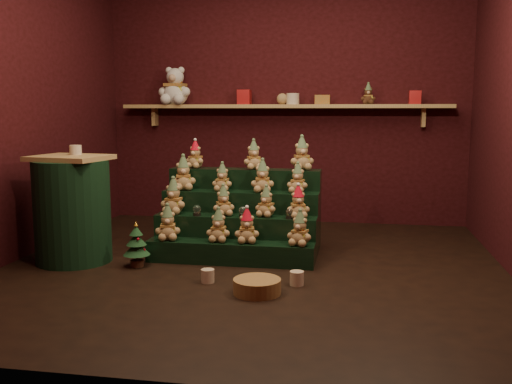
% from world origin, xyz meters
% --- Properties ---
extents(ground, '(4.00, 4.00, 0.00)m').
position_xyz_m(ground, '(0.00, 0.00, 0.00)').
color(ground, black).
rests_on(ground, ground).
extents(back_wall, '(4.00, 0.10, 2.80)m').
position_xyz_m(back_wall, '(0.00, 2.05, 1.40)').
color(back_wall, black).
rests_on(back_wall, ground).
extents(front_wall, '(4.00, 0.10, 2.80)m').
position_xyz_m(front_wall, '(0.00, -2.05, 1.40)').
color(front_wall, black).
rests_on(front_wall, ground).
extents(left_wall, '(0.10, 4.00, 2.80)m').
position_xyz_m(left_wall, '(-2.05, 0.00, 1.40)').
color(left_wall, black).
rests_on(left_wall, ground).
extents(back_shelf, '(3.60, 0.26, 0.24)m').
position_xyz_m(back_shelf, '(0.00, 1.87, 1.29)').
color(back_shelf, tan).
rests_on(back_shelf, ground).
extents(riser_tier_front, '(1.40, 0.22, 0.18)m').
position_xyz_m(riser_tier_front, '(-0.20, 0.09, 0.09)').
color(riser_tier_front, black).
rests_on(riser_tier_front, ground).
extents(riser_tier_midfront, '(1.40, 0.22, 0.36)m').
position_xyz_m(riser_tier_midfront, '(-0.20, 0.31, 0.18)').
color(riser_tier_midfront, black).
rests_on(riser_tier_midfront, ground).
extents(riser_tier_midback, '(1.40, 0.22, 0.54)m').
position_xyz_m(riser_tier_midback, '(-0.20, 0.53, 0.27)').
color(riser_tier_midback, black).
rests_on(riser_tier_midback, ground).
extents(riser_tier_back, '(1.40, 0.22, 0.72)m').
position_xyz_m(riser_tier_back, '(-0.20, 0.75, 0.36)').
color(riser_tier_back, black).
rests_on(riser_tier_back, ground).
extents(teddy_0, '(0.25, 0.24, 0.29)m').
position_xyz_m(teddy_0, '(-0.73, 0.08, 0.33)').
color(teddy_0, tan).
rests_on(teddy_0, riser_tier_front).
extents(teddy_1, '(0.20, 0.18, 0.28)m').
position_xyz_m(teddy_1, '(-0.30, 0.10, 0.32)').
color(teddy_1, tan).
rests_on(teddy_1, riser_tier_front).
extents(teddy_2, '(0.23, 0.21, 0.28)m').
position_xyz_m(teddy_2, '(-0.06, 0.10, 0.32)').
color(teddy_2, tan).
rests_on(teddy_2, riser_tier_front).
extents(teddy_3, '(0.24, 0.23, 0.28)m').
position_xyz_m(teddy_3, '(0.38, 0.08, 0.32)').
color(teddy_3, tan).
rests_on(teddy_3, riser_tier_front).
extents(teddy_4, '(0.24, 0.22, 0.31)m').
position_xyz_m(teddy_4, '(-0.76, 0.32, 0.52)').
color(teddy_4, tan).
rests_on(teddy_4, riser_tier_midfront).
extents(teddy_5, '(0.24, 0.23, 0.26)m').
position_xyz_m(teddy_5, '(-0.31, 0.31, 0.49)').
color(teddy_5, tan).
rests_on(teddy_5, riser_tier_midfront).
extents(teddy_6, '(0.23, 0.21, 0.26)m').
position_xyz_m(teddy_6, '(0.06, 0.33, 0.49)').
color(teddy_6, tan).
rests_on(teddy_6, riser_tier_midfront).
extents(teddy_7, '(0.23, 0.22, 0.27)m').
position_xyz_m(teddy_7, '(0.34, 0.32, 0.50)').
color(teddy_7, tan).
rests_on(teddy_7, riser_tier_midfront).
extents(teddy_8, '(0.27, 0.26, 0.31)m').
position_xyz_m(teddy_8, '(-0.73, 0.54, 0.70)').
color(teddy_8, tan).
rests_on(teddy_8, riser_tier_midback).
extents(teddy_9, '(0.18, 0.16, 0.25)m').
position_xyz_m(teddy_9, '(-0.37, 0.53, 0.67)').
color(teddy_9, tan).
rests_on(teddy_9, riser_tier_midback).
extents(teddy_10, '(0.22, 0.21, 0.29)m').
position_xyz_m(teddy_10, '(-0.00, 0.53, 0.68)').
color(teddy_10, tan).
rests_on(teddy_10, riser_tier_midback).
extents(teddy_11, '(0.21, 0.19, 0.26)m').
position_xyz_m(teddy_11, '(0.31, 0.54, 0.67)').
color(teddy_11, tan).
rests_on(teddy_11, riser_tier_midback).
extents(teddy_12, '(0.22, 0.21, 0.25)m').
position_xyz_m(teddy_12, '(-0.68, 0.75, 0.85)').
color(teddy_12, tan).
rests_on(teddy_12, riser_tier_back).
extents(teddy_13, '(0.24, 0.23, 0.27)m').
position_xyz_m(teddy_13, '(-0.12, 0.74, 0.85)').
color(teddy_13, tan).
rests_on(teddy_13, riser_tier_back).
extents(teddy_14, '(0.27, 0.25, 0.30)m').
position_xyz_m(teddy_14, '(0.32, 0.76, 0.87)').
color(teddy_14, tan).
rests_on(teddy_14, riser_tier_back).
extents(snow_globe_a, '(0.07, 0.07, 0.09)m').
position_xyz_m(snow_globe_a, '(-0.53, 0.25, 0.41)').
color(snow_globe_a, black).
rests_on(snow_globe_a, riser_tier_midfront).
extents(snow_globe_b, '(0.07, 0.07, 0.09)m').
position_xyz_m(snow_globe_b, '(-0.13, 0.25, 0.41)').
color(snow_globe_b, black).
rests_on(snow_globe_b, riser_tier_midfront).
extents(snow_globe_c, '(0.06, 0.06, 0.09)m').
position_xyz_m(snow_globe_c, '(0.27, 0.25, 0.40)').
color(snow_globe_c, black).
rests_on(snow_globe_c, riser_tier_midfront).
extents(side_table, '(0.65, 0.62, 0.89)m').
position_xyz_m(side_table, '(-1.50, -0.07, 0.44)').
color(side_table, tan).
rests_on(side_table, ground).
extents(table_ornament, '(0.10, 0.10, 0.08)m').
position_xyz_m(table_ornament, '(-1.50, 0.03, 0.93)').
color(table_ornament, beige).
rests_on(table_ornament, side_table).
extents(mini_christmas_tree, '(0.22, 0.22, 0.37)m').
position_xyz_m(mini_christmas_tree, '(-0.93, -0.14, 0.18)').
color(mini_christmas_tree, '#432618').
rests_on(mini_christmas_tree, ground).
extents(mug_left, '(0.10, 0.10, 0.10)m').
position_xyz_m(mug_left, '(-0.25, -0.45, 0.05)').
color(mug_left, beige).
rests_on(mug_left, ground).
extents(mug_right, '(0.10, 0.10, 0.10)m').
position_xyz_m(mug_right, '(0.40, -0.41, 0.05)').
color(mug_right, beige).
rests_on(mug_right, ground).
extents(wicker_basket, '(0.37, 0.37, 0.10)m').
position_xyz_m(wicker_basket, '(0.15, -0.65, 0.05)').
color(wicker_basket, olive).
rests_on(wicker_basket, ground).
extents(white_bear, '(0.39, 0.36, 0.52)m').
position_xyz_m(white_bear, '(-1.21, 1.84, 1.58)').
color(white_bear, silver).
rests_on(white_bear, back_shelf).
extents(brown_bear, '(0.16, 0.15, 0.22)m').
position_xyz_m(brown_bear, '(0.92, 1.84, 1.43)').
color(brown_bear, '#4A2E18').
rests_on(brown_bear, back_shelf).
extents(gift_tin_red_a, '(0.14, 0.14, 0.16)m').
position_xyz_m(gift_tin_red_a, '(-0.43, 1.85, 1.40)').
color(gift_tin_red_a, '#A8191B').
rests_on(gift_tin_red_a, back_shelf).
extents(gift_tin_cream, '(0.14, 0.14, 0.12)m').
position_xyz_m(gift_tin_cream, '(0.11, 1.85, 1.38)').
color(gift_tin_cream, beige).
rests_on(gift_tin_cream, back_shelf).
extents(gift_tin_red_b, '(0.12, 0.12, 0.14)m').
position_xyz_m(gift_tin_red_b, '(1.40, 1.85, 1.39)').
color(gift_tin_red_b, '#A8191B').
rests_on(gift_tin_red_b, back_shelf).
extents(shelf_plush_ball, '(0.12, 0.12, 0.12)m').
position_xyz_m(shelf_plush_ball, '(-0.00, 1.85, 1.38)').
color(shelf_plush_ball, tan).
rests_on(shelf_plush_ball, back_shelf).
extents(scarf_gift_box, '(0.16, 0.10, 0.10)m').
position_xyz_m(scarf_gift_box, '(0.43, 1.85, 1.37)').
color(scarf_gift_box, '#C4561B').
rests_on(scarf_gift_box, back_shelf).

